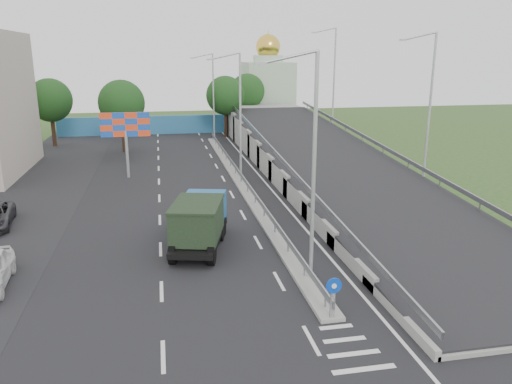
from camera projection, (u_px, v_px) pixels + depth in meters
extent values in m
plane|color=#2D4C1E|center=(353.00, 353.00, 17.39)|extent=(160.00, 160.00, 0.00)
cube|color=black|center=(209.00, 200.00, 35.77)|extent=(26.00, 90.00, 0.04)
cube|color=black|center=(15.00, 210.00, 33.38)|extent=(8.00, 90.00, 0.05)
cube|color=gray|center=(241.00, 183.00, 40.08)|extent=(1.00, 44.00, 0.20)
cube|color=gray|center=(386.00, 150.00, 41.74)|extent=(0.10, 50.00, 0.32)
cube|color=gray|center=(275.00, 154.00, 39.99)|extent=(0.10, 50.00, 0.32)
cube|color=gray|center=(241.00, 175.00, 39.90)|extent=(0.08, 44.00, 0.32)
cylinder|color=gray|center=(241.00, 178.00, 39.97)|extent=(0.09, 0.09, 0.60)
cylinder|color=black|center=(332.00, 303.00, 19.26)|extent=(0.20, 0.20, 1.20)
cylinder|color=#0C3FBF|center=(334.00, 286.00, 18.98)|extent=(0.64, 0.05, 0.64)
cylinder|color=white|center=(334.00, 286.00, 18.95)|extent=(0.20, 0.03, 0.20)
cylinder|color=#B2B5B7|center=(314.00, 170.00, 21.74)|extent=(0.18, 0.18, 10.00)
cylinder|color=#B2B5B7|center=(289.00, 57.00, 20.26)|extent=(2.57, 0.12, 0.66)
cube|color=#B2B5B7|center=(260.00, 64.00, 20.11)|extent=(0.50, 0.18, 0.12)
cylinder|color=#B2B5B7|center=(240.00, 116.00, 40.67)|extent=(0.18, 0.18, 10.00)
cylinder|color=#B2B5B7|center=(225.00, 56.00, 39.19)|extent=(2.57, 0.12, 0.66)
cube|color=#B2B5B7|center=(210.00, 59.00, 39.04)|extent=(0.50, 0.18, 0.12)
cylinder|color=#B2B5B7|center=(214.00, 97.00, 59.60)|extent=(0.18, 0.18, 10.00)
cylinder|color=#B2B5B7|center=(202.00, 56.00, 58.12)|extent=(2.57, 0.12, 0.66)
cube|color=#B2B5B7|center=(192.00, 58.00, 57.97)|extent=(0.50, 0.18, 0.12)
cube|color=teal|center=(177.00, 125.00, 65.55)|extent=(30.00, 0.50, 2.40)
cube|color=#B2CCAD|center=(268.00, 93.00, 74.82)|extent=(7.00, 7.00, 9.00)
cylinder|color=#B2CCAD|center=(268.00, 59.00, 73.49)|extent=(4.40, 4.40, 1.00)
sphere|color=gold|center=(268.00, 47.00, 73.04)|extent=(3.60, 3.60, 3.60)
cone|color=gold|center=(268.00, 32.00, 72.51)|extent=(0.30, 0.30, 1.20)
cylinder|color=#B2B5B7|center=(127.00, 154.00, 41.71)|extent=(0.24, 0.24, 4.00)
cube|color=#F4441B|center=(125.00, 125.00, 41.04)|extent=(4.00, 0.20, 2.00)
cylinder|color=black|center=(124.00, 133.00, 52.88)|extent=(0.44, 0.44, 4.00)
sphere|color=#0E3415|center=(122.00, 103.00, 52.03)|extent=(4.80, 4.80, 4.80)
cylinder|color=black|center=(226.00, 121.00, 62.66)|extent=(0.44, 0.44, 4.00)
sphere|color=#0E3415|center=(225.00, 95.00, 61.81)|extent=(4.80, 4.80, 4.80)
cylinder|color=black|center=(53.00, 129.00, 56.15)|extent=(0.44, 0.44, 4.00)
sphere|color=#0E3415|center=(50.00, 100.00, 55.30)|extent=(4.80, 4.80, 4.80)
cylinder|color=black|center=(247.00, 114.00, 70.02)|extent=(0.44, 0.44, 4.00)
sphere|color=#0E3415|center=(247.00, 91.00, 69.17)|extent=(4.80, 4.80, 4.80)
cylinder|color=black|center=(189.00, 226.00, 28.75)|extent=(0.59, 1.11, 1.06)
cylinder|color=black|center=(222.00, 226.00, 28.64)|extent=(0.59, 1.11, 1.06)
cylinder|color=black|center=(186.00, 231.00, 27.92)|extent=(0.59, 1.11, 1.06)
cylinder|color=black|center=(220.00, 231.00, 27.81)|extent=(0.59, 1.11, 1.06)
cylinder|color=black|center=(173.00, 254.00, 24.66)|extent=(0.59, 1.11, 1.06)
cylinder|color=black|center=(212.00, 255.00, 24.56)|extent=(0.59, 1.11, 1.06)
cube|color=black|center=(200.00, 236.00, 26.71)|extent=(3.63, 6.35, 0.29)
cube|color=navy|center=(206.00, 206.00, 28.64)|extent=(2.53, 2.04, 1.64)
cube|color=black|center=(208.00, 196.00, 29.24)|extent=(1.79, 0.51, 0.68)
cube|color=black|center=(208.00, 219.00, 29.69)|extent=(2.19, 0.69, 0.48)
cube|color=black|center=(197.00, 221.00, 25.87)|extent=(3.15, 4.13, 1.74)
cube|color=black|center=(197.00, 204.00, 25.63)|extent=(3.27, 4.24, 0.12)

